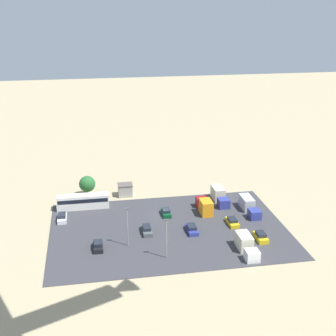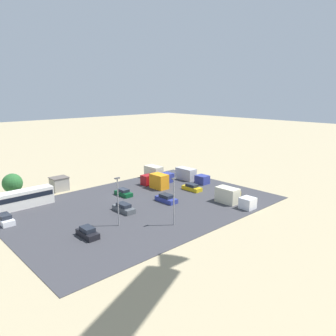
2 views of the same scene
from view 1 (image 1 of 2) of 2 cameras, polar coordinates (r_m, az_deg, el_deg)
ground_plane at (r=105.82m, az=-0.60°, el=-5.81°), size 400.00×400.00×0.00m
parking_lot_surface at (r=99.56m, az=0.08°, el=-7.52°), size 49.45×34.08×0.08m
shed_building at (r=116.05m, az=-5.25°, el=-2.68°), size 3.64×3.16×3.04m
bus at (r=110.27m, az=-10.34°, el=-3.99°), size 11.89×2.61×3.31m
parked_car_0 at (r=98.11m, az=-2.61°, el=-7.53°), size 1.89×4.79×1.52m
parked_car_1 at (r=98.45m, az=2.91°, el=-7.44°), size 2.00×4.72×1.52m
parked_car_2 at (r=97.12m, az=11.24°, el=-8.21°), size 1.97×4.30×1.61m
parked_car_3 at (r=92.99m, az=-8.52°, el=-9.38°), size 1.83×4.11×1.58m
parked_car_4 at (r=102.38m, az=7.85°, el=-6.51°), size 1.95×4.56×1.45m
parked_car_5 at (r=105.68m, az=-0.24°, el=-5.43°), size 1.83×4.23×1.47m
parked_car_6 at (r=105.76m, az=-12.78°, el=-5.92°), size 1.92×4.53×1.54m
parked_truck_0 at (r=92.03m, az=9.51°, el=-9.26°), size 2.52×8.08×2.98m
parked_truck_1 at (r=108.81m, az=9.82°, el=-4.56°), size 2.43×9.31×2.85m
parked_truck_2 at (r=107.07m, az=4.50°, el=-4.62°), size 2.51×7.21×3.29m
parked_truck_3 at (r=112.86m, az=6.30°, el=-3.40°), size 2.56×8.50×3.09m
tree_near_shed at (r=116.74m, az=-9.82°, el=-1.93°), size 3.99×3.99×5.09m
light_pole_lot_centre at (r=91.78m, az=-4.97°, el=-6.95°), size 0.90×0.28×8.06m
light_pole_lot_edge at (r=87.34m, az=-0.19°, el=-8.39°), size 0.90×0.28×7.95m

